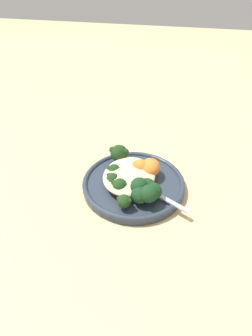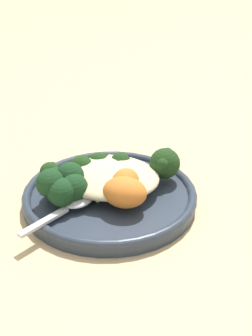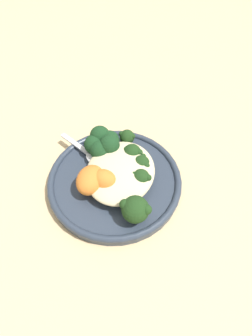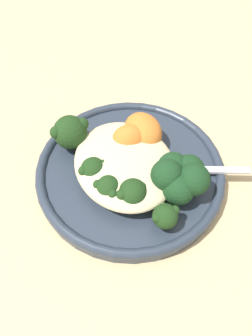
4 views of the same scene
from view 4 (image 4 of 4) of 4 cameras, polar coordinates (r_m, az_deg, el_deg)
ground_plane at (r=0.42m, az=-1.32°, el=-0.28°), size 4.00×4.00×0.00m
plate at (r=0.41m, az=0.74°, el=-0.46°), size 0.23×0.23×0.02m
quinoa_mound at (r=0.39m, az=0.28°, el=0.95°), size 0.14×0.12×0.03m
broccoli_stalk_0 at (r=0.41m, az=-7.49°, el=5.31°), size 0.10×0.11×0.04m
broccoli_stalk_1 at (r=0.38m, az=-3.21°, el=0.17°), size 0.03×0.11×0.03m
broccoli_stalk_2 at (r=0.37m, az=-1.78°, el=-2.46°), size 0.05×0.08×0.03m
broccoli_stalk_3 at (r=0.36m, az=1.42°, el=-3.53°), size 0.07×0.06×0.03m
broccoli_stalk_4 at (r=0.36m, az=5.36°, el=-4.83°), size 0.12×0.04×0.03m
sweet_potato_chunk_0 at (r=0.41m, az=2.98°, el=6.45°), size 0.06×0.05×0.04m
sweet_potato_chunk_1 at (r=0.40m, az=0.59°, el=5.04°), size 0.04×0.05×0.04m
kale_tuft at (r=0.37m, az=9.39°, el=-1.41°), size 0.06×0.07×0.04m
spoon at (r=0.40m, az=9.55°, el=-0.12°), size 0.07×0.11×0.01m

